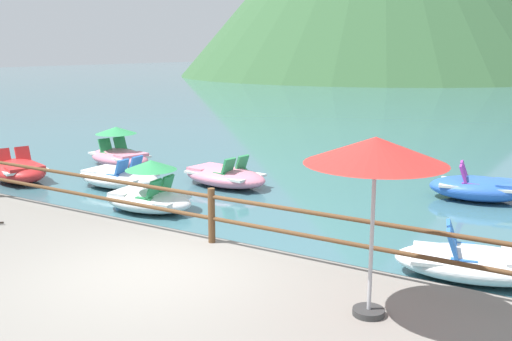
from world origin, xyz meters
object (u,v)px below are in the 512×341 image
Objects in this scene: pedal_boat_1 at (478,188)px; pedal_boat_7 at (148,194)px; pedal_boat_3 at (476,263)px; pedal_boat_4 at (119,153)px; pedal_boat_2 at (224,176)px; pedal_boat_5 at (18,170)px; beach_umbrella at (375,153)px; pedal_boat_6 at (119,177)px.

pedal_boat_1 is 7.97m from pedal_boat_7.
pedal_boat_4 is (-11.53, 3.75, 0.14)m from pedal_boat_3.
pedal_boat_7 reaches higher than pedal_boat_1.
pedal_boat_1 is 6.49m from pedal_boat_2.
pedal_boat_2 is at bearing -6.76° from pedal_boat_4.
pedal_boat_1 is 0.93× the size of pedal_boat_5.
pedal_boat_4 is at bearing 161.97° from pedal_boat_3.
beach_umbrella is 0.90× the size of pedal_boat_1.
pedal_boat_1 is 0.91× the size of pedal_boat_2.
pedal_boat_6 is 1.08× the size of pedal_boat_7.
pedal_boat_3 is at bearing -18.03° from pedal_boat_4.
pedal_boat_5 is at bearing -161.93° from pedal_boat_6.
pedal_boat_1 is at bearing 21.71° from pedal_boat_5.
pedal_boat_5 is at bearing 175.41° from pedal_boat_7.
pedal_boat_4 reaches higher than pedal_boat_1.
beach_umbrella reaches higher than pedal_boat_1.
pedal_boat_1 is (-0.23, 8.16, -2.14)m from beach_umbrella.
beach_umbrella is at bearing -43.88° from pedal_boat_2.
pedal_boat_7 is at bearing -141.45° from pedal_boat_1.
pedal_boat_5 is 1.17× the size of pedal_boat_7.
pedal_boat_2 is 1.20× the size of pedal_boat_7.
pedal_boat_6 is (2.92, 0.95, -0.05)m from pedal_boat_5.
pedal_boat_3 is 12.40m from pedal_boat_5.
pedal_boat_2 is 4.44m from pedal_boat_4.
beach_umbrella is 0.80× the size of pedal_boat_4.
pedal_boat_3 is at bearing -9.78° from pedal_boat_6.
pedal_boat_1 is at bearing 91.62° from beach_umbrella.
pedal_boat_6 is (-8.51, -3.60, -0.04)m from pedal_boat_1.
beach_umbrella is 0.81× the size of pedal_boat_3.
pedal_boat_5 reaches higher than pedal_boat_1.
pedal_boat_2 is 1.11× the size of pedal_boat_6.
pedal_boat_5 is 3.07m from pedal_boat_6.
pedal_boat_4 is 5.57m from pedal_boat_7.
beach_umbrella reaches higher than pedal_boat_7.
pedal_boat_2 is 0.99× the size of pedal_boat_3.
pedal_boat_4 is at bearing -172.06° from pedal_boat_1.
pedal_boat_3 is at bearing -24.39° from pedal_boat_2.
pedal_boat_4 reaches higher than pedal_boat_6.
pedal_boat_1 is at bearing 7.94° from pedal_boat_4.
pedal_boat_1 is 10.68m from pedal_boat_4.
pedal_boat_4 is 1.22× the size of pedal_boat_7.
pedal_boat_7 is at bearing -4.59° from pedal_boat_5.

